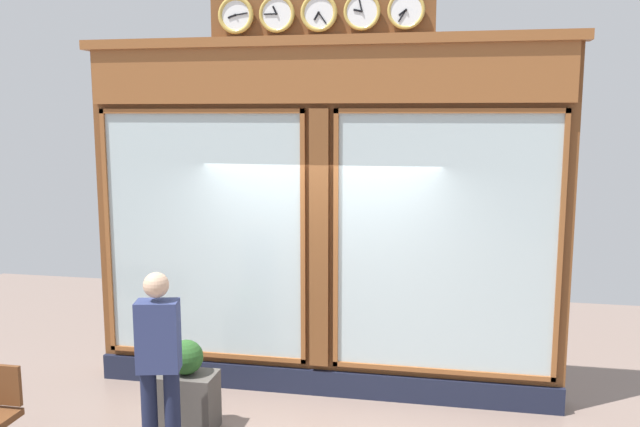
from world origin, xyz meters
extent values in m
cube|color=brown|center=(0.00, -0.15, 1.85)|extent=(5.05, 0.30, 3.69)
cube|color=#191E33|center=(0.00, 0.02, 0.14)|extent=(5.05, 0.08, 0.28)
cube|color=brown|center=(0.00, 0.04, 3.41)|extent=(4.95, 0.08, 0.57)
cube|color=brown|center=(0.00, 0.02, 3.74)|extent=(5.15, 0.20, 0.10)
cube|color=silver|center=(-1.29, 0.01, 1.71)|extent=(2.18, 0.02, 2.62)
cube|color=brown|center=(-1.29, 0.04, 3.05)|extent=(2.28, 0.04, 0.05)
cube|color=brown|center=(-1.29, 0.04, 0.37)|extent=(2.28, 0.04, 0.05)
cube|color=brown|center=(-2.40, 0.04, 1.71)|extent=(0.05, 0.04, 2.72)
cube|color=brown|center=(-0.18, 0.04, 1.71)|extent=(0.05, 0.04, 2.72)
cube|color=silver|center=(1.29, 0.01, 1.71)|extent=(2.18, 0.02, 2.62)
cube|color=brown|center=(1.29, 0.04, 3.05)|extent=(2.28, 0.04, 0.05)
cube|color=brown|center=(1.29, 0.04, 0.37)|extent=(2.28, 0.04, 0.05)
cube|color=brown|center=(2.40, 0.04, 1.71)|extent=(0.05, 0.04, 2.72)
cube|color=brown|center=(0.18, 0.04, 1.71)|extent=(0.05, 0.04, 2.72)
cube|color=brown|center=(0.00, 0.03, 1.71)|extent=(0.20, 0.10, 2.72)
cube|color=brown|center=(0.00, -0.02, 4.01)|extent=(2.29, 0.06, 0.57)
cylinder|color=white|center=(-0.86, 0.06, 4.01)|extent=(0.30, 0.02, 0.30)
torus|color=gold|center=(-0.86, 0.06, 4.01)|extent=(0.36, 0.03, 0.36)
cube|color=black|center=(-0.82, 0.07, 3.99)|extent=(0.08, 0.01, 0.06)
cube|color=black|center=(-0.82, 0.07, 3.96)|extent=(0.08, 0.01, 0.11)
sphere|color=black|center=(-0.86, 0.08, 4.01)|extent=(0.02, 0.02, 0.02)
cylinder|color=white|center=(-0.43, 0.06, 4.01)|extent=(0.30, 0.02, 0.30)
torus|color=gold|center=(-0.43, 0.06, 4.01)|extent=(0.36, 0.03, 0.36)
cube|color=black|center=(-0.39, 0.07, 4.02)|extent=(0.08, 0.01, 0.03)
cube|color=black|center=(-0.41, 0.07, 4.07)|extent=(0.04, 0.01, 0.13)
sphere|color=black|center=(-0.43, 0.08, 4.01)|extent=(0.02, 0.02, 0.02)
cylinder|color=white|center=(0.00, 0.06, 4.01)|extent=(0.30, 0.02, 0.30)
torus|color=gold|center=(0.00, 0.06, 4.01)|extent=(0.37, 0.04, 0.37)
cube|color=black|center=(0.02, 0.07, 3.97)|extent=(0.06, 0.01, 0.08)
cube|color=black|center=(-0.04, 0.07, 3.96)|extent=(0.08, 0.01, 0.11)
sphere|color=black|center=(0.00, 0.08, 4.01)|extent=(0.02, 0.02, 0.02)
cylinder|color=white|center=(0.43, 0.06, 4.01)|extent=(0.30, 0.02, 0.30)
torus|color=gold|center=(0.43, 0.06, 4.01)|extent=(0.37, 0.04, 0.37)
cube|color=black|center=(0.45, 0.07, 4.05)|extent=(0.05, 0.01, 0.08)
cube|color=black|center=(0.49, 0.07, 4.01)|extent=(0.13, 0.01, 0.01)
sphere|color=black|center=(0.43, 0.08, 4.01)|extent=(0.02, 0.02, 0.02)
cylinder|color=white|center=(0.86, 0.06, 4.01)|extent=(0.30, 0.02, 0.30)
torus|color=gold|center=(0.86, 0.06, 4.01)|extent=(0.38, 0.05, 0.38)
cube|color=black|center=(0.90, 0.07, 4.00)|extent=(0.08, 0.01, 0.04)
cube|color=black|center=(0.79, 0.07, 4.02)|extent=(0.13, 0.01, 0.03)
sphere|color=black|center=(0.86, 0.08, 4.01)|extent=(0.02, 0.02, 0.02)
cylinder|color=#191E38|center=(1.21, 1.61, 0.41)|extent=(0.14, 0.14, 0.82)
cylinder|color=#191E38|center=(1.02, 1.56, 0.41)|extent=(0.14, 0.14, 0.82)
cube|color=navy|center=(1.11, 1.59, 1.13)|extent=(0.40, 0.30, 0.62)
sphere|color=tan|center=(1.11, 1.59, 1.58)|extent=(0.22, 0.22, 0.22)
cube|color=#4C4742|center=(1.10, 1.04, 0.28)|extent=(0.56, 0.36, 0.57)
sphere|color=#285623|center=(1.10, 1.04, 0.73)|extent=(0.33, 0.33, 0.33)
camera|label=1|loc=(-1.27, 6.61, 3.01)|focal=36.62mm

